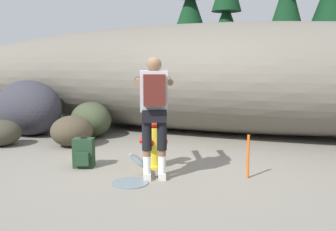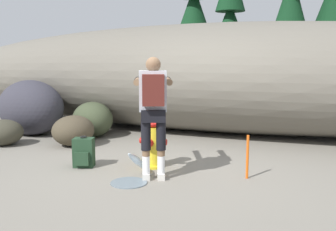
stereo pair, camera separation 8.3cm
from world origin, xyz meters
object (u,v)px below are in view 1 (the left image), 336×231
at_px(boulder_outlier, 91,119).
at_px(survey_stake, 248,157).
at_px(fire_hydrant, 153,144).
at_px(boulder_mid, 72,131).
at_px(utility_worker, 154,102).
at_px(boulder_large, 29,108).
at_px(spare_backpack, 84,153).
at_px(boulder_small, 1,133).

bearing_deg(boulder_outlier, survey_stake, -26.55).
height_order(fire_hydrant, boulder_mid, fire_hydrant).
relative_size(fire_hydrant, survey_stake, 1.27).
relative_size(boulder_mid, boulder_outlier, 0.84).
xyz_separation_m(utility_worker, boulder_large, (-3.66, 1.90, -0.45)).
bearing_deg(boulder_large, survey_stake, -16.87).
xyz_separation_m(fire_hydrant, spare_backpack, (-0.98, -0.36, -0.13)).
bearing_deg(boulder_mid, utility_worker, -30.89).
distance_m(boulder_mid, survey_stake, 3.50).
bearing_deg(utility_worker, boulder_mid, 35.81).
bearing_deg(boulder_mid, fire_hydrant, -22.41).
relative_size(utility_worker, boulder_mid, 1.97).
bearing_deg(spare_backpack, utility_worker, 65.37).
distance_m(boulder_large, boulder_mid, 1.61).
bearing_deg(boulder_mid, boulder_large, 157.97).
distance_m(spare_backpack, boulder_mid, 1.54).
relative_size(spare_backpack, boulder_outlier, 0.47).
bearing_deg(fire_hydrant, boulder_mid, 157.59).
relative_size(boulder_small, survey_stake, 1.22).
bearing_deg(spare_backpack, survey_stake, 78.87).
xyz_separation_m(boulder_outlier, survey_stake, (3.51, -1.75, -0.07)).
relative_size(spare_backpack, survey_stake, 0.78).
distance_m(fire_hydrant, survey_stake, 1.42).
distance_m(boulder_mid, boulder_small, 1.33).
bearing_deg(boulder_large, spare_backpack, -35.72).
distance_m(spare_backpack, boulder_outlier, 2.33).
height_order(boulder_large, boulder_outlier, boulder_large).
relative_size(fire_hydrant, boulder_small, 1.04).
height_order(utility_worker, spare_backpack, utility_worker).
height_order(boulder_mid, survey_stake, survey_stake).
bearing_deg(survey_stake, boulder_outlier, 153.45).
bearing_deg(fire_hydrant, boulder_small, 173.52).
relative_size(fire_hydrant, boulder_mid, 0.92).
distance_m(boulder_mid, boulder_outlier, 0.88).
bearing_deg(boulder_mid, spare_backpack, -49.77).
distance_m(boulder_large, boulder_outlier, 1.40).
height_order(spare_backpack, boulder_large, boulder_large).
bearing_deg(utility_worker, boulder_outlier, 23.29).
bearing_deg(fire_hydrant, boulder_large, 157.75).
relative_size(boulder_small, boulder_outlier, 0.74).
distance_m(utility_worker, survey_stake, 1.47).
height_order(fire_hydrant, survey_stake, fire_hydrant).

